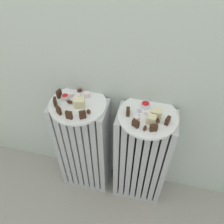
# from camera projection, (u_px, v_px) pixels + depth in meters

# --- Properties ---
(ground_plane) EXTENTS (6.00, 6.00, 0.00)m
(ground_plane) POSITION_uv_depth(u_px,v_px,m) (101.00, 224.00, 1.36)
(ground_plane) COLOR gray
(radiator_left) EXTENTS (0.29, 0.17, 0.68)m
(radiator_left) POSITION_uv_depth(u_px,v_px,m) (84.00, 148.00, 1.34)
(radiator_left) COLOR #B2B2B7
(radiator_left) RESTS_ON ground_plane
(radiator_right) EXTENTS (0.29, 0.17, 0.68)m
(radiator_right) POSITION_uv_depth(u_px,v_px,m) (141.00, 159.00, 1.28)
(radiator_right) COLOR #B2B2B7
(radiator_right) RESTS_ON ground_plane
(plate_left) EXTENTS (0.27, 0.27, 0.01)m
(plate_left) POSITION_uv_depth(u_px,v_px,m) (78.00, 104.00, 1.09)
(plate_left) COLOR white
(plate_left) RESTS_ON radiator_left
(plate_right) EXTENTS (0.27, 0.27, 0.01)m
(plate_right) POSITION_uv_depth(u_px,v_px,m) (148.00, 116.00, 1.04)
(plate_right) COLOR white
(plate_right) RESTS_ON radiator_right
(dark_cake_slice_left_0) EXTENTS (0.02, 0.03, 0.04)m
(dark_cake_slice_left_0) POSITION_uv_depth(u_px,v_px,m) (59.00, 94.00, 1.10)
(dark_cake_slice_left_0) COLOR #382114
(dark_cake_slice_left_0) RESTS_ON plate_left
(dark_cake_slice_left_1) EXTENTS (0.02, 0.03, 0.04)m
(dark_cake_slice_left_1) POSITION_uv_depth(u_px,v_px,m) (55.00, 102.00, 1.06)
(dark_cake_slice_left_1) COLOR #382114
(dark_cake_slice_left_1) RESTS_ON plate_left
(dark_cake_slice_left_2) EXTENTS (0.03, 0.03, 0.04)m
(dark_cake_slice_left_2) POSITION_uv_depth(u_px,v_px,m) (59.00, 110.00, 1.02)
(dark_cake_slice_left_2) COLOR #382114
(dark_cake_slice_left_2) RESTS_ON plate_left
(dark_cake_slice_left_3) EXTENTS (0.03, 0.01, 0.04)m
(dark_cake_slice_left_3) POSITION_uv_depth(u_px,v_px,m) (69.00, 115.00, 1.00)
(dark_cake_slice_left_3) COLOR #382114
(dark_cake_slice_left_3) RESTS_ON plate_left
(dark_cake_slice_left_4) EXTENTS (0.03, 0.03, 0.04)m
(dark_cake_slice_left_4) POSITION_uv_depth(u_px,v_px,m) (83.00, 115.00, 1.00)
(dark_cake_slice_left_4) COLOR #382114
(dark_cake_slice_left_4) RESTS_ON plate_left
(marble_cake_slice_left_0) EXTENTS (0.06, 0.05, 0.04)m
(marble_cake_slice_left_0) POSITION_uv_depth(u_px,v_px,m) (80.00, 103.00, 1.06)
(marble_cake_slice_left_0) COLOR beige
(marble_cake_slice_left_0) RESTS_ON plate_left
(turkish_delight_left_0) EXTENTS (0.03, 0.03, 0.02)m
(turkish_delight_left_0) POSITION_uv_depth(u_px,v_px,m) (78.00, 96.00, 1.11)
(turkish_delight_left_0) COLOR white
(turkish_delight_left_0) RESTS_ON plate_left
(turkish_delight_left_1) EXTENTS (0.03, 0.03, 0.02)m
(turkish_delight_left_1) POSITION_uv_depth(u_px,v_px,m) (71.00, 94.00, 1.11)
(turkish_delight_left_1) COLOR white
(turkish_delight_left_1) RESTS_ON plate_left
(turkish_delight_left_2) EXTENTS (0.03, 0.03, 0.03)m
(turkish_delight_left_2) POSITION_uv_depth(u_px,v_px,m) (76.00, 100.00, 1.08)
(turkish_delight_left_2) COLOR white
(turkish_delight_left_2) RESTS_ON plate_left
(turkish_delight_left_3) EXTENTS (0.03, 0.03, 0.03)m
(turkish_delight_left_3) POSITION_uv_depth(u_px,v_px,m) (87.00, 95.00, 1.11)
(turkish_delight_left_3) COLOR white
(turkish_delight_left_3) RESTS_ON plate_left
(medjool_date_left_0) EXTENTS (0.03, 0.03, 0.02)m
(medjool_date_left_0) POSITION_uv_depth(u_px,v_px,m) (80.00, 90.00, 1.14)
(medjool_date_left_0) COLOR #3D1E0F
(medjool_date_left_0) RESTS_ON plate_left
(medjool_date_left_1) EXTENTS (0.03, 0.03, 0.01)m
(medjool_date_left_1) POSITION_uv_depth(u_px,v_px,m) (88.00, 112.00, 1.04)
(medjool_date_left_1) COLOR #3D1E0F
(medjool_date_left_1) RESTS_ON plate_left
(medjool_date_left_2) EXTENTS (0.03, 0.02, 0.02)m
(medjool_date_left_2) POSITION_uv_depth(u_px,v_px,m) (70.00, 102.00, 1.08)
(medjool_date_left_2) COLOR #3D1E0F
(medjool_date_left_2) RESTS_ON plate_left
(jam_bowl_left) EXTENTS (0.04, 0.04, 0.03)m
(jam_bowl_left) POSITION_uv_depth(u_px,v_px,m) (65.00, 97.00, 1.10)
(jam_bowl_left) COLOR white
(jam_bowl_left) RESTS_ON plate_left
(dark_cake_slice_right_0) EXTENTS (0.02, 0.03, 0.03)m
(dark_cake_slice_right_0) POSITION_uv_depth(u_px,v_px,m) (128.00, 112.00, 1.02)
(dark_cake_slice_right_0) COLOR #382114
(dark_cake_slice_right_0) RESTS_ON plate_right
(dark_cake_slice_right_1) EXTENTS (0.03, 0.03, 0.03)m
(dark_cake_slice_right_1) POSITION_uv_depth(u_px,v_px,m) (136.00, 124.00, 0.97)
(dark_cake_slice_right_1) COLOR #382114
(dark_cake_slice_right_1) RESTS_ON plate_right
(dark_cake_slice_right_2) EXTENTS (0.03, 0.03, 0.03)m
(dark_cake_slice_right_2) POSITION_uv_depth(u_px,v_px,m) (154.00, 128.00, 0.96)
(dark_cake_slice_right_2) COLOR #382114
(dark_cake_slice_right_2) RESTS_ON plate_right
(dark_cake_slice_right_3) EXTENTS (0.03, 0.03, 0.03)m
(dark_cake_slice_right_3) POSITION_uv_depth(u_px,v_px,m) (168.00, 121.00, 0.98)
(dark_cake_slice_right_3) COLOR #382114
(dark_cake_slice_right_3) RESTS_ON plate_right
(marble_cake_slice_right_0) EXTENTS (0.04, 0.04, 0.04)m
(marble_cake_slice_right_0) POSITION_uv_depth(u_px,v_px,m) (157.00, 113.00, 1.01)
(marble_cake_slice_right_0) COLOR beige
(marble_cake_slice_right_0) RESTS_ON plate_right
(marble_cake_slice_right_1) EXTENTS (0.04, 0.04, 0.04)m
(marble_cake_slice_right_1) POSITION_uv_depth(u_px,v_px,m) (151.00, 119.00, 0.99)
(marble_cake_slice_right_1) COLOR beige
(marble_cake_slice_right_1) RESTS_ON plate_right
(turkish_delight_right_0) EXTENTS (0.03, 0.03, 0.02)m
(turkish_delight_right_0) POSITION_uv_depth(u_px,v_px,m) (148.00, 113.00, 1.02)
(turkish_delight_right_0) COLOR white
(turkish_delight_right_0) RESTS_ON plate_right
(turkish_delight_right_1) EXTENTS (0.03, 0.03, 0.02)m
(turkish_delight_right_1) POSITION_uv_depth(u_px,v_px,m) (137.00, 118.00, 1.00)
(turkish_delight_right_1) COLOR white
(turkish_delight_right_1) RESTS_ON plate_right
(medjool_date_right_0) EXTENTS (0.02, 0.03, 0.02)m
(medjool_date_right_0) POSITION_uv_depth(u_px,v_px,m) (158.00, 121.00, 1.00)
(medjool_date_right_0) COLOR #3D1E0F
(medjool_date_right_0) RESTS_ON plate_right
(medjool_date_right_1) EXTENTS (0.02, 0.03, 0.02)m
(medjool_date_right_1) POSITION_uv_depth(u_px,v_px,m) (145.00, 128.00, 0.97)
(medjool_date_right_1) COLOR #3D1E0F
(medjool_date_right_1) RESTS_ON plate_right
(jam_bowl_right) EXTENTS (0.04, 0.04, 0.02)m
(jam_bowl_right) POSITION_uv_depth(u_px,v_px,m) (145.00, 105.00, 1.06)
(jam_bowl_right) COLOR white
(jam_bowl_right) RESTS_ON plate_right
(fork) EXTENTS (0.02, 0.10, 0.00)m
(fork) POSITION_uv_depth(u_px,v_px,m) (139.00, 115.00, 1.03)
(fork) COLOR #B7B7BC
(fork) RESTS_ON plate_right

